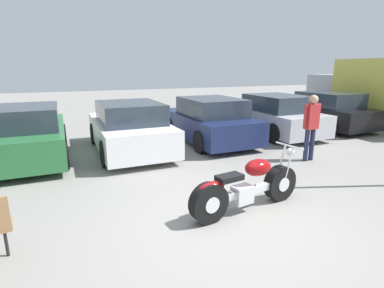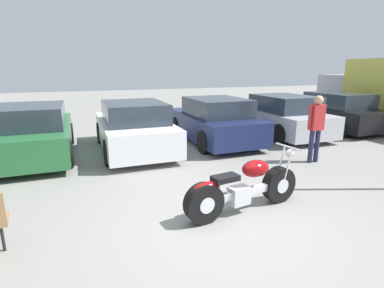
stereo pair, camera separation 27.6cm
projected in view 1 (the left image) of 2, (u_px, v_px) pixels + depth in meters
name	position (u px, v px, depth m)	size (l,w,h in m)	color
ground_plane	(227.00, 221.00, 4.79)	(60.00, 60.00, 0.00)	gray
motorcycle	(246.00, 187.00, 5.07)	(2.25, 0.71, 1.03)	black
parked_car_green	(26.00, 135.00, 7.84)	(1.94, 4.10, 1.45)	#286B38
parked_car_white	(129.00, 128.00, 8.68)	(1.94, 4.10, 1.45)	white
parked_car_navy	(209.00, 121.00, 9.87)	(1.94, 4.10, 1.45)	#19234C
parked_car_silver	(273.00, 116.00, 10.95)	(1.94, 4.10, 1.45)	#BCBCC1
parked_car_black	(324.00, 111.00, 12.12)	(1.94, 4.10, 1.45)	black
delivery_truck	(384.00, 89.00, 12.58)	(2.37, 6.18, 2.75)	#CCC64C
person_standing	(311.00, 122.00, 7.69)	(0.52, 0.23, 1.72)	#232847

